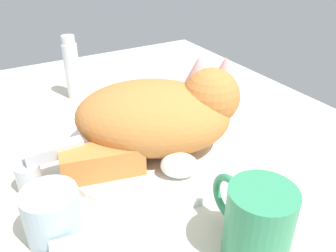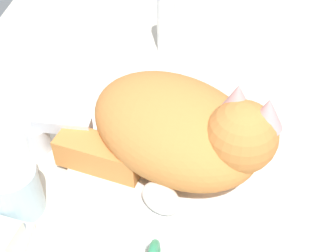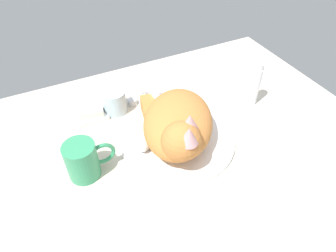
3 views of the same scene
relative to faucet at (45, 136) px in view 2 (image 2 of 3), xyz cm
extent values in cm
cube|color=beige|center=(0.00, -19.18, -4.30)|extent=(110.00, 82.50, 3.00)
cylinder|color=white|center=(0.00, -19.18, -2.22)|extent=(30.83, 30.83, 1.15)
cylinder|color=silver|center=(0.00, 1.20, -0.60)|extent=(3.60, 3.60, 4.39)
cube|color=silver|center=(0.00, -3.02, 2.60)|extent=(2.00, 8.44, 2.00)
cylinder|color=silver|center=(-5.23, 1.20, -1.90)|extent=(2.80, 2.80, 1.80)
cylinder|color=silver|center=(5.23, 1.20, -1.90)|extent=(2.80, 2.80, 1.80)
ellipsoid|color=#D17F3D|center=(0.00, -19.18, 3.98)|extent=(28.34, 30.86, 11.26)
sphere|color=#D17F3D|center=(-3.81, -27.98, 7.08)|extent=(12.97, 12.97, 9.44)
ellipsoid|color=white|center=(-2.82, -26.37, 5.39)|extent=(7.62, 7.94, 5.19)
cone|color=#DB9E9E|center=(-1.29, -27.03, 11.09)|extent=(5.84, 5.84, 4.25)
cone|color=#DB9E9E|center=(-3.50, -30.66, 11.09)|extent=(5.84, 5.84, 4.25)
cube|color=#D17F3D|center=(-3.20, -9.08, 0.61)|extent=(7.16, 12.94, 4.50)
ellipsoid|color=white|center=(-9.51, -18.58, 0.38)|extent=(5.99, 6.66, 4.05)
cylinder|color=silver|center=(-11.00, 0.30, 0.78)|extent=(6.86, 6.86, 7.15)
cylinder|color=white|center=(28.34, -14.27, 3.33)|extent=(3.26, 3.26, 12.24)
cylinder|color=white|center=(28.34, -14.27, 2.71)|extent=(3.32, 3.32, 3.06)
camera|label=1|loc=(-45.03, 3.85, 31.24)|focal=37.46mm
camera|label=2|loc=(-45.35, -24.05, 47.80)|focal=49.30mm
camera|label=3|loc=(-27.36, -69.39, 56.26)|focal=32.14mm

